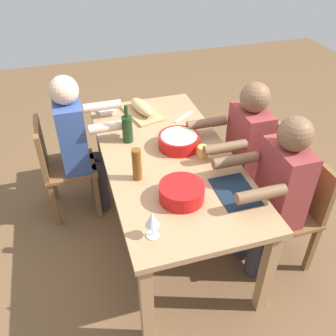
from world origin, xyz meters
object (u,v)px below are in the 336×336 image
Objects in this scene: serving_bowl_salad at (182,191)px; napkin_stack at (106,110)px; wine_glass at (152,220)px; cup_far_center at (203,152)px; beer_bottle at (137,164)px; dining_table at (168,165)px; wine_bottle at (127,128)px; cutting_board at (142,113)px; chair_far_right at (295,207)px; serving_bowl_pasta at (179,141)px; bread_loaf at (142,107)px; diner_near_left at (78,137)px; diner_far_right at (277,188)px; diner_far_center at (242,147)px; chair_far_center at (260,166)px; chair_near_left at (59,164)px.

serving_bowl_salad reaches higher than napkin_stack.
wine_glass is 1.19× the size of napkin_stack.
serving_bowl_salad is 3.33× the size of cup_far_center.
wine_glass is at bearing -3.87° from beer_bottle.
dining_table is 0.40m from wine_bottle.
serving_bowl_salad is 0.68× the size of cutting_board.
chair_far_right is 2.93× the size of wine_bottle.
bread_loaf is at bearing -165.90° from serving_bowl_pasta.
diner_near_left is at bearing -151.29° from serving_bowl_salad.
wine_glass is at bearing 13.33° from diner_near_left.
wine_glass is (0.20, -1.06, 0.37)m from chair_far_right.
bread_loaf is 1.93× the size of wine_glass.
diner_near_left is (-0.99, -1.15, 0.00)m from diner_far_right.
wine_glass is at bearing -11.08° from bread_loaf.
dining_table is at bearing -122.98° from chair_far_right.
cup_far_center is 1.00m from napkin_stack.
serving_bowl_pasta reaches higher than cutting_board.
chair_far_right is 0.71× the size of diner_near_left.
diner_far_center is 4.08× the size of serving_bowl_pasta.
chair_far_right is at bearing 90.00° from diner_far_right.
wine_glass is at bearing -22.99° from dining_table.
wine_glass is at bearing -79.17° from chair_far_right.
diner_near_left is 14.75× the size of cup_far_center.
chair_far_center reaches higher than napkin_stack.
dining_table is at bearing -130.55° from diner_far_right.
cutting_board is (-1.13, -0.61, 0.05)m from diner_far_right.
napkin_stack is (-0.77, -0.31, 0.10)m from dining_table.
napkin_stack is (-0.69, -0.41, -0.04)m from serving_bowl_pasta.
bread_loaf reaches higher than dining_table.
diner_far_center is 0.86m from wine_bottle.
chair_near_left is (-0.49, -1.52, 0.00)m from chair_far_center.
chair_near_left is 2.66× the size of bread_loaf.
diner_far_right reaches higher than napkin_stack.
chair_far_right is (0.49, 0.76, -0.17)m from dining_table.
serving_bowl_pasta is at bearing 163.45° from serving_bowl_salad.
chair_far_center is 0.57m from diner_far_right.
wine_bottle is at bearing 175.75° from beer_bottle.
cup_far_center is at bearing 32.12° from napkin_stack.
napkin_stack is (-0.85, -0.53, -0.03)m from cup_far_center.
diner_near_left is 0.57m from bread_loaf.
chair_far_right reaches higher than napkin_stack.
serving_bowl_pasta is (-0.08, -0.47, 0.10)m from diner_far_center.
beer_bottle reaches higher than chair_far_right.
cup_far_center is (-0.61, 0.52, -0.07)m from wine_glass.
serving_bowl_salad is at bearing -1.08° from cutting_board.
diner_near_left is 1.09m from serving_bowl_salad.
chair_far_center and chair_far_right have the same top height.
dining_table is 0.83m from napkin_stack.
chair_far_right is at bearing 73.49° from beer_bottle.
chair_far_right reaches higher than serving_bowl_salad.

